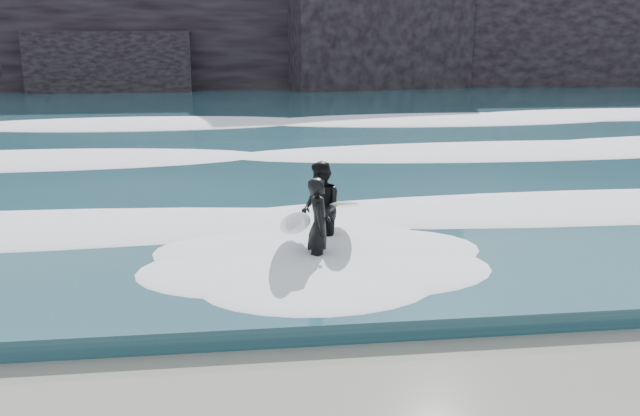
# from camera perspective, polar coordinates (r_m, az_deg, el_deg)

# --- Properties ---
(sea) EXTENTS (90.00, 52.00, 0.30)m
(sea) POSITION_cam_1_polar(r_m,az_deg,el_deg) (34.68, -6.03, 7.52)
(sea) COLOR #204654
(sea) RESTS_ON ground
(headland) EXTENTS (70.00, 9.00, 10.00)m
(headland) POSITION_cam_1_polar(r_m,az_deg,el_deg) (51.48, -6.69, 14.98)
(headland) COLOR black
(headland) RESTS_ON ground
(foam_near) EXTENTS (60.00, 3.20, 0.20)m
(foam_near) POSITION_cam_1_polar(r_m,az_deg,el_deg) (14.92, -4.06, 0.02)
(foam_near) COLOR white
(foam_near) RESTS_ON sea
(foam_mid) EXTENTS (60.00, 4.00, 0.24)m
(foam_mid) POSITION_cam_1_polar(r_m,az_deg,el_deg) (21.77, -5.16, 4.47)
(foam_mid) COLOR white
(foam_mid) RESTS_ON sea
(foam_far) EXTENTS (60.00, 4.80, 0.30)m
(foam_far) POSITION_cam_1_polar(r_m,az_deg,el_deg) (30.68, -5.85, 7.25)
(foam_far) COLOR white
(foam_far) RESTS_ON sea
(surfer_left) EXTENTS (0.89, 1.73, 1.64)m
(surfer_left) POSITION_cam_1_polar(r_m,az_deg,el_deg) (11.90, -0.45, -1.42)
(surfer_left) COLOR black
(surfer_left) RESTS_ON ground
(surfer_right) EXTENTS (1.19, 1.98, 1.72)m
(surfer_right) POSITION_cam_1_polar(r_m,az_deg,el_deg) (12.92, 0.26, -0.01)
(surfer_right) COLOR black
(surfer_right) RESTS_ON ground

